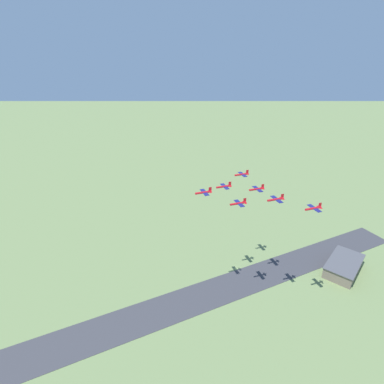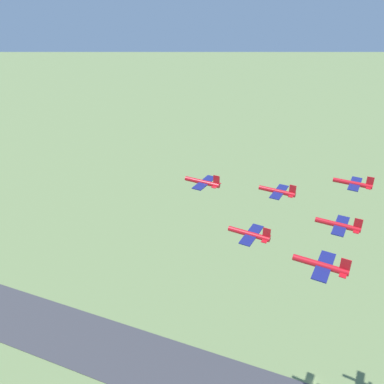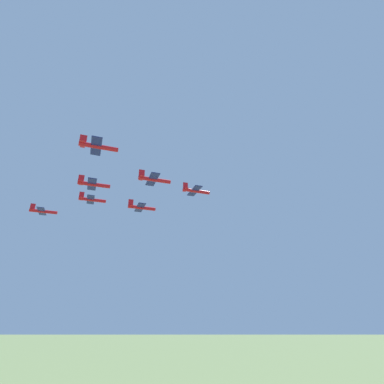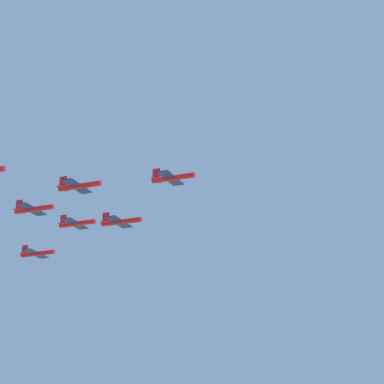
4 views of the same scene
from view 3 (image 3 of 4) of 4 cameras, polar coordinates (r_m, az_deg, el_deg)
jet_0 at (r=103.43m, az=0.62°, el=0.23°), size 9.15×8.98×3.23m
jet_1 at (r=106.63m, az=-9.74°, el=-2.92°), size 9.15×8.98×3.23m
jet_2 at (r=89.43m, az=-7.37°, el=2.40°), size 9.15×8.98×3.23m
jet_3 at (r=116.35m, az=-18.63°, el=-1.38°), size 9.15×8.98×3.23m
jet_4 at (r=97.11m, az=-18.37°, el=1.42°), size 9.15×8.98×3.23m
jet_5 at (r=80.35m, az=-17.60°, el=8.30°), size 9.15×8.98×3.23m
jet_6 at (r=125.90m, az=-26.61°, el=-3.29°), size 9.15×8.98×3.23m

